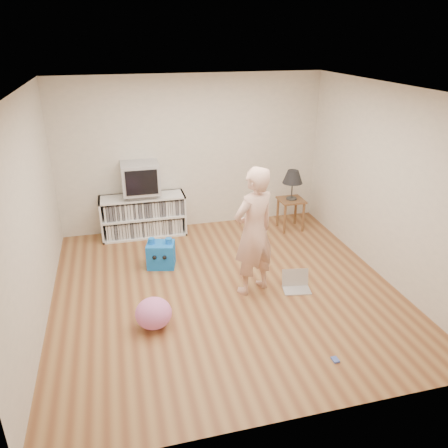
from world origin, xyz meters
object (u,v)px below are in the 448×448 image
crt_tv (140,178)px  table_lamp (293,177)px  laptop (296,284)px  plush_pink (154,313)px  plush_blue (161,254)px  media_unit (143,215)px  side_table (291,206)px  person (254,232)px  dvd_deck (142,194)px

crt_tv → table_lamp: crt_tv is taller
laptop → plush_pink: plush_pink is taller
plush_blue → plush_pink: (-0.26, -1.43, -0.01)m
media_unit → plush_blue: 1.21m
side_table → plush_pink: bearing=-139.6°
table_lamp → plush_pink: size_ratio=1.20×
person → plush_blue: size_ratio=3.77×
dvd_deck → side_table: 2.55m
plush_pink → person: bearing=19.2°
plush_blue → media_unit: bearing=110.7°
table_lamp → laptop: bearing=-109.8°
person → laptop: bearing=146.4°
media_unit → person: size_ratio=0.81×
plush_pink → crt_tv: bearing=87.5°
dvd_deck → side_table: (2.51, -0.37, -0.32)m
person → dvd_deck: bearing=-82.7°
media_unit → crt_tv: crt_tv is taller
table_lamp → plush_pink: table_lamp is taller
crt_tv → person: size_ratio=0.35×
dvd_deck → person: 2.47m
laptop → media_unit: bearing=139.2°
side_table → person: bearing=-125.6°
plush_blue → plush_pink: size_ratio=1.07×
side_table → laptop: side_table is taller
table_lamp → laptop: 2.17m
plush_blue → side_table: bearing=32.5°
person → table_lamp: bearing=-148.6°
dvd_deck → plush_pink: (-0.11, -2.60, -0.55)m
dvd_deck → person: person is taller
side_table → table_lamp: (0.00, 0.00, 0.53)m
media_unit → plush_pink: (-0.11, -2.62, -0.17)m
crt_tv → person: bearing=-59.5°
plush_pink → dvd_deck: bearing=87.5°
media_unit → table_lamp: bearing=-8.8°
table_lamp → side_table: bearing=180.0°
crt_tv → laptop: 3.04m
person → media_unit: bearing=-82.9°
laptop → plush_blue: (-1.69, 1.06, 0.13)m
crt_tv → person: (1.25, -2.12, -0.16)m
dvd_deck → person: bearing=-59.6°
table_lamp → dvd_deck: bearing=171.6°
crt_tv → person: person is taller
side_table → person: 2.21m
crt_tv → laptop: bearing=-50.6°
side_table → plush_pink: size_ratio=1.28×
dvd_deck → table_lamp: table_lamp is taller
dvd_deck → laptop: size_ratio=1.12×
laptop → plush_blue: bearing=157.8°
dvd_deck → person: size_ratio=0.26×
side_table → person: size_ratio=0.32×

